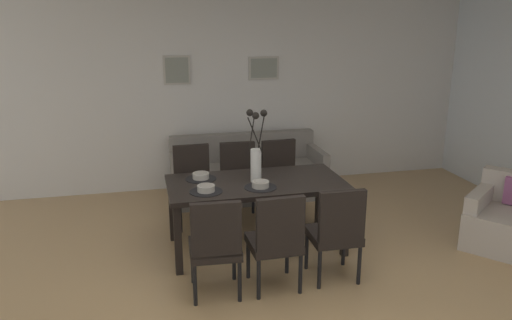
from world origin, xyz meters
The scene contains 20 objects.
ground_plane centered at (0.00, 0.00, 0.00)m, with size 9.00×9.00×0.00m, color tan.
back_wall_panel centered at (0.00, 3.25, 1.30)m, with size 9.00×0.10×2.60m, color silver.
dining_table centered at (0.02, 1.08, 0.66)m, with size 1.80×0.89×0.74m.
dining_chair_near_left centered at (-0.53, 0.21, 0.51)m, with size 0.47×0.47×0.92m.
dining_chair_near_right centered at (-0.54, 1.92, 0.51)m, with size 0.45×0.45×0.92m.
dining_chair_far_left centered at (0.00, 0.20, 0.51)m, with size 0.45×0.45×0.92m.
dining_chair_far_right centered at (0.01, 1.92, 0.51)m, with size 0.46×0.46×0.92m.
dining_chair_mid_left centered at (0.58, 0.24, 0.51)m, with size 0.45×0.45×0.92m.
dining_chair_mid_right centered at (0.53, 1.91, 0.51)m, with size 0.47×0.47×0.92m.
centerpiece_vase centered at (0.02, 1.08, 1.02)m, with size 0.21×0.23×0.73m.
placemat_near_left centered at (-0.52, 0.88, 0.74)m, with size 0.32×0.32×0.01m, color black.
bowl_near_left centered at (-0.52, 0.88, 0.78)m, with size 0.17×0.17×0.07m.
placemat_near_right centered at (-0.52, 1.28, 0.74)m, with size 0.32×0.32×0.01m, color black.
bowl_near_right centered at (-0.52, 1.28, 0.78)m, with size 0.17×0.17×0.07m.
placemat_far_left centered at (0.02, 0.88, 0.74)m, with size 0.32×0.32×0.01m, color black.
bowl_far_left centered at (0.02, 0.88, 0.78)m, with size 0.17×0.17×0.07m.
sofa centered at (0.28, 2.70, 0.28)m, with size 2.02×0.84×0.80m.
armchair centered at (2.67, 0.50, 0.29)m, with size 1.12×1.12×0.75m.
framed_picture_left centered at (-0.58, 3.18, 1.67)m, with size 0.36×0.03×0.39m.
framed_picture_center centered at (0.62, 3.18, 1.67)m, with size 0.43×0.03×0.32m.
Camera 1 is at (-1.08, -3.68, 2.38)m, focal length 35.35 mm.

